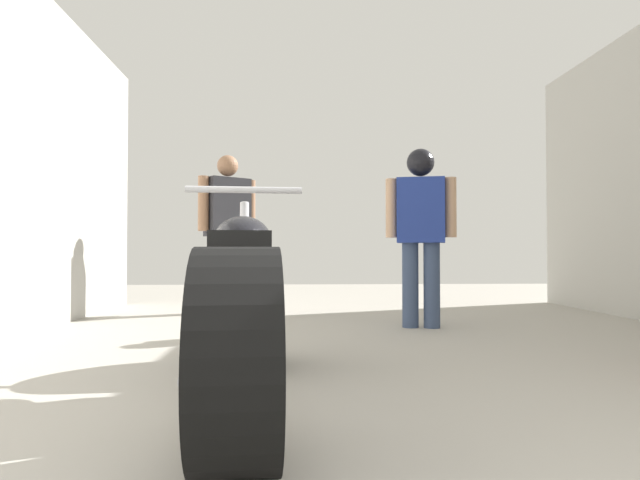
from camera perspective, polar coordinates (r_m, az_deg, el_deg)
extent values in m
plane|color=#A8A399|center=(3.70, 7.53, -11.92)|extent=(16.37, 16.37, 0.00)
cylinder|color=black|center=(3.33, -7.91, -7.02)|extent=(0.31, 0.72, 0.70)
cylinder|color=silver|center=(3.33, -7.91, -7.02)|extent=(0.29, 0.28, 0.27)
cylinder|color=black|center=(1.76, -8.66, -12.13)|extent=(0.31, 0.72, 0.70)
cylinder|color=silver|center=(1.76, -8.66, -12.13)|extent=(0.29, 0.28, 0.27)
cube|color=silver|center=(2.53, -8.15, -4.36)|extent=(0.31, 0.72, 0.31)
ellipsoid|color=black|center=(2.76, -8.05, -0.02)|extent=(0.32, 0.59, 0.24)
cube|color=black|center=(2.33, -8.23, -0.58)|extent=(0.28, 0.54, 0.11)
ellipsoid|color=black|center=(1.79, -8.58, -4.91)|extent=(0.32, 0.50, 0.26)
cylinder|color=silver|center=(3.27, -7.90, -1.37)|extent=(0.07, 0.28, 0.63)
cylinder|color=silver|center=(3.25, -7.89, 5.19)|extent=(0.68, 0.09, 0.04)
cylinder|color=silver|center=(2.25, -12.33, -12.48)|extent=(0.14, 0.61, 0.10)
cylinder|color=#4C4C4C|center=(6.25, -10.50, -3.58)|extent=(0.23, 0.23, 0.86)
cylinder|color=#4C4C4C|center=(6.35, -8.77, -3.55)|extent=(0.23, 0.23, 0.86)
cube|color=#2D2D33|center=(6.32, -9.60, 3.37)|extent=(0.54, 0.48, 0.66)
cylinder|color=#9E7051|center=(6.19, -12.05, 3.74)|extent=(0.16, 0.16, 0.61)
cylinder|color=#9E7051|center=(6.46, -7.27, 3.50)|extent=(0.16, 0.16, 0.61)
sphere|color=#9E7051|center=(6.37, -9.59, 7.63)|extent=(0.24, 0.24, 0.24)
cylinder|color=#384766|center=(5.08, 9.38, -4.64)|extent=(0.18, 0.18, 0.77)
cylinder|color=#384766|center=(5.08, 11.56, -4.63)|extent=(0.18, 0.18, 0.77)
cube|color=navy|center=(5.08, 10.44, 3.04)|extent=(0.47, 0.32, 0.59)
cylinder|color=tan|center=(5.09, 7.44, 3.30)|extent=(0.13, 0.13, 0.54)
cylinder|color=tan|center=(5.09, 13.43, 3.33)|extent=(0.13, 0.13, 0.54)
sphere|color=black|center=(5.13, 10.42, 7.76)|extent=(0.21, 0.21, 0.21)
sphere|color=black|center=(5.13, 10.42, 7.93)|extent=(0.25, 0.25, 0.25)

